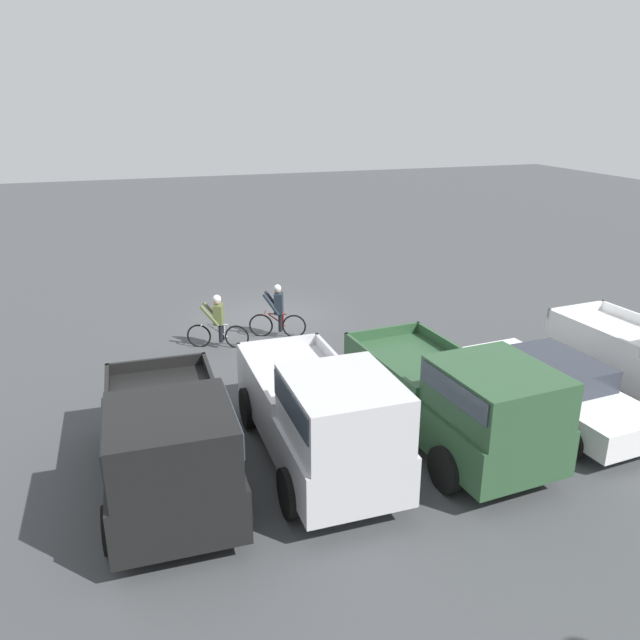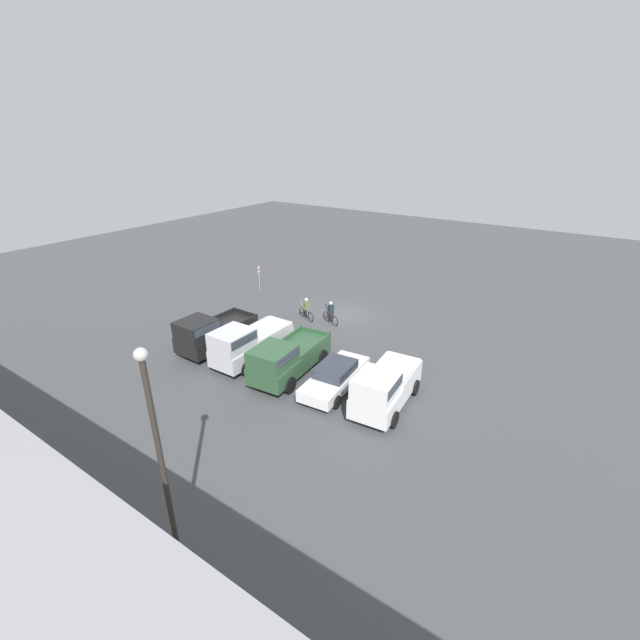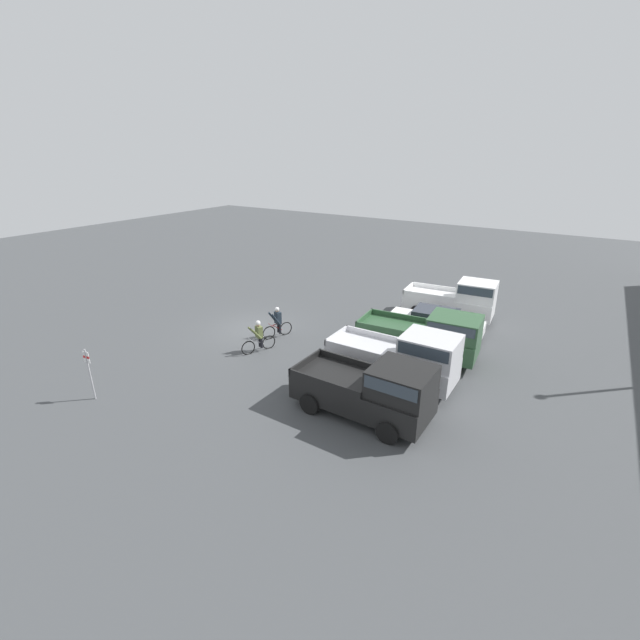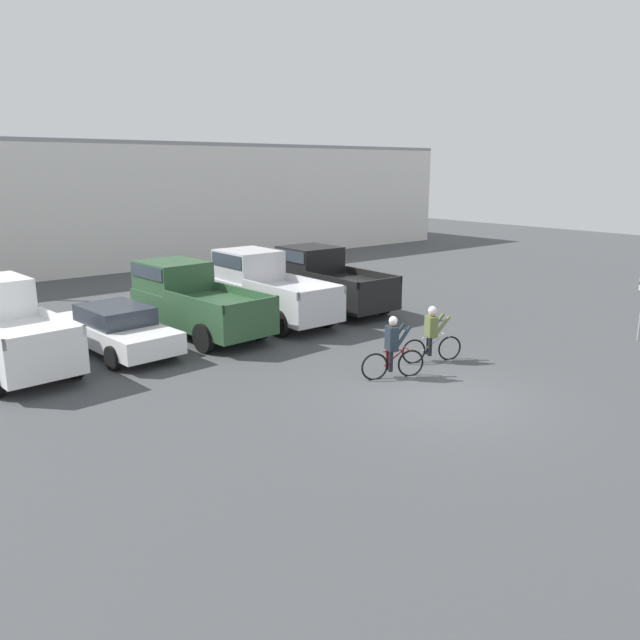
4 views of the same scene
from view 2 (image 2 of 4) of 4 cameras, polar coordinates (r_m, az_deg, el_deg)
ground_plane at (r=30.89m, az=3.35°, el=0.65°), size 80.00×80.00×0.00m
pickup_truck_0 at (r=20.40m, az=8.45°, el=-8.93°), size 2.42×4.98×2.33m
sedan_0 at (r=22.01m, az=2.05°, el=-7.47°), size 2.23×4.92×1.38m
pickup_truck_1 at (r=22.76m, az=-4.64°, el=-5.09°), size 2.58×5.54×2.23m
pickup_truck_2 at (r=24.46m, az=-9.79°, el=-3.06°), size 2.18×5.28×2.37m
pickup_truck_3 at (r=26.32m, az=-14.33°, el=-1.61°), size 2.36×5.02×2.27m
cyclist_0 at (r=29.95m, az=-1.84°, el=1.56°), size 1.69×0.74×1.60m
cyclist_1 at (r=29.22m, az=1.44°, el=0.99°), size 1.62×0.71×1.65m
fire_lane_sign at (r=35.68m, az=-8.13°, el=5.88°), size 0.07×0.30×2.13m
lamppost at (r=12.73m, az=-20.66°, el=-15.98°), size 0.36×0.36×7.39m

